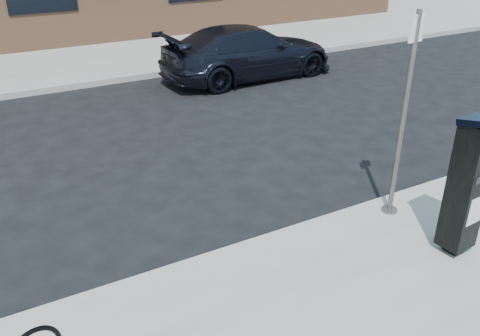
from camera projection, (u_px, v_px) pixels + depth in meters
ground at (234, 256)px, 6.43m from camera, size 120.00×120.00×0.00m
sidewalk_far at (40, 39)px, 17.36m from camera, size 60.00×12.00×0.15m
curb_near at (234, 252)px, 6.38m from camera, size 60.00×0.12×0.16m
curb_far at (81, 85)px, 12.67m from camera, size 60.00×0.12×0.16m
parking_kiosk at (468, 185)px, 5.88m from camera, size 0.44×0.40×1.80m
sign_pole at (403, 120)px, 6.53m from camera, size 0.24×0.22×2.74m
car_dark at (248, 52)px, 13.25m from camera, size 4.75×2.08×1.36m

